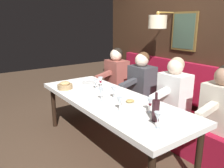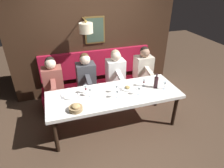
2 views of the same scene
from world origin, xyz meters
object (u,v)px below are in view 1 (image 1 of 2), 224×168
object	(u,v)px
wine_glass_1	(101,80)
wine_glass_2	(101,92)
diner_middle	(142,78)
wine_glass_4	(120,101)
wine_glass_6	(96,82)
bread_bowl	(65,86)
dining_table	(110,103)
wine_bottle	(156,110)
wine_glass_0	(114,90)
diner_near	(174,87)
wine_glass_3	(150,102)
diner_nearest	(222,101)
wine_glass_5	(158,117)
diner_far	(116,71)

from	to	relation	value
wine_glass_1	wine_glass_2	distance (m)	0.59
diner_middle	wine_glass_4	size ratio (longest dim) A/B	4.82
wine_glass_6	bread_bowl	xyz separation A→B (m)	(-0.34, 0.31, -0.07)
dining_table	wine_bottle	bearing A→B (deg)	-91.86
diner_middle	bread_bowl	bearing A→B (deg)	161.82
wine_glass_0	bread_bowl	distance (m)	0.86
diner_near	diner_middle	bearing A→B (deg)	90.00
wine_glass_0	wine_glass_2	xyz separation A→B (m)	(-0.17, 0.04, 0.00)
diner_middle	wine_bottle	bearing A→B (deg)	-127.50
wine_glass_6	wine_glass_1	bearing A→B (deg)	24.88
dining_table	wine_glass_6	xyz separation A→B (m)	(0.05, 0.43, 0.18)
wine_glass_1	wine_glass_2	world-z (taller)	same
dining_table	bread_bowl	distance (m)	0.81
wine_glass_3	wine_glass_2	bearing A→B (deg)	110.78
diner_near	wine_bottle	distance (m)	1.04
dining_table	wine_bottle	xyz separation A→B (m)	(-0.03, -0.83, 0.18)
diner_near	bread_bowl	world-z (taller)	diner_near
diner_nearest	diner_near	distance (m)	0.69
diner_nearest	wine_glass_4	distance (m)	1.20
diner_nearest	wine_glass_0	bearing A→B (deg)	131.91
wine_glass_0	diner_nearest	bearing A→B (deg)	-48.09
diner_nearest	wine_glass_1	size ratio (longest dim) A/B	4.82
wine_glass_1	wine_bottle	size ratio (longest dim) A/B	0.55
bread_bowl	wine_glass_3	bearing A→B (deg)	-74.24
dining_table	wine_glass_1	world-z (taller)	wine_glass_1
diner_nearest	dining_table	bearing A→B (deg)	131.20
diner_nearest	wine_glass_0	world-z (taller)	diner_nearest
wine_glass_4	wine_glass_6	bearing A→B (deg)	75.93
diner_nearest	wine_glass_5	bearing A→B (deg)	177.20
wine_glass_2	wine_glass_6	size ratio (longest dim) A/B	1.00
diner_near	wine_glass_3	bearing A→B (deg)	-158.18
diner_middle	wine_glass_1	world-z (taller)	diner_middle
diner_nearest	wine_glass_6	distance (m)	1.67
dining_table	wine_glass_3	size ratio (longest dim) A/B	14.90
wine_bottle	wine_glass_3	bearing A→B (deg)	58.62
dining_table	wine_glass_4	size ratio (longest dim) A/B	14.90
wine_glass_4	wine_glass_3	bearing A→B (deg)	-39.75
wine_glass_1	wine_glass_4	distance (m)	0.97
diner_middle	wine_glass_3	distance (m)	1.27
diner_middle	wine_glass_3	xyz separation A→B (m)	(-0.79, -0.99, 0.04)
diner_near	diner_far	xyz separation A→B (m)	(0.00, 1.37, 0.00)
wine_glass_1	wine_glass_3	bearing A→B (deg)	-93.88
diner_middle	wine_glass_1	size ratio (longest dim) A/B	4.82
wine_glass_0	wine_glass_6	size ratio (longest dim) A/B	1.00
wine_glass_5	bread_bowl	xyz separation A→B (m)	(-0.16, 1.70, -0.07)
diner_far	wine_glass_0	xyz separation A→B (m)	(-0.86, -1.10, 0.04)
wine_glass_3	wine_bottle	distance (m)	0.23
diner_middle	wine_glass_1	distance (m)	0.73
diner_far	wine_glass_3	xyz separation A→B (m)	(-0.79, -1.68, 0.04)
diner_far	diner_near	bearing A→B (deg)	-90.00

